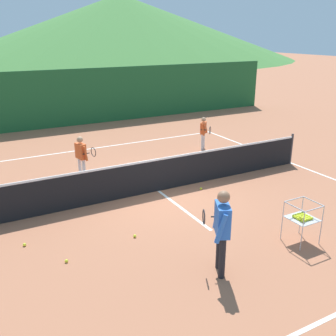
% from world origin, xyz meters
% --- Properties ---
extents(ground_plane, '(120.00, 120.00, 0.00)m').
position_xyz_m(ground_plane, '(0.00, 0.00, 0.00)').
color(ground_plane, '#A86647').
extents(line_baseline_near, '(10.35, 0.08, 0.01)m').
position_xyz_m(line_baseline_near, '(0.00, -5.91, 0.00)').
color(line_baseline_near, white).
rests_on(line_baseline_near, ground).
extents(line_baseline_far, '(10.35, 0.08, 0.01)m').
position_xyz_m(line_baseline_far, '(0.00, 5.00, 0.00)').
color(line_baseline_far, white).
rests_on(line_baseline_far, ground).
extents(line_sideline_east, '(0.08, 10.91, 0.01)m').
position_xyz_m(line_sideline_east, '(5.18, 0.00, 0.00)').
color(line_sideline_east, white).
rests_on(line_sideline_east, ground).
extents(line_service_center, '(0.08, 5.31, 0.01)m').
position_xyz_m(line_service_center, '(0.00, 0.00, 0.00)').
color(line_service_center, white).
rests_on(line_service_center, ground).
extents(tennis_net, '(10.28, 0.08, 1.05)m').
position_xyz_m(tennis_net, '(0.00, 0.00, 0.50)').
color(tennis_net, '#333338').
rests_on(tennis_net, ground).
extents(instructor, '(0.52, 0.83, 1.66)m').
position_xyz_m(instructor, '(-0.79, -4.06, 1.00)').
color(instructor, black).
rests_on(instructor, ground).
extents(student_0, '(0.51, 0.60, 1.35)m').
position_xyz_m(student_0, '(-1.61, 1.95, 0.81)').
color(student_0, silver).
rests_on(student_0, ground).
extents(student_1, '(0.47, 0.67, 1.25)m').
position_xyz_m(student_1, '(3.44, 2.89, 0.75)').
color(student_1, silver).
rests_on(student_1, ground).
extents(ball_cart, '(0.58, 0.58, 0.90)m').
position_xyz_m(ball_cart, '(1.40, -3.97, 0.58)').
color(ball_cart, '#B7B7BC').
rests_on(ball_cart, ground).
extents(tennis_ball_0, '(0.07, 0.07, 0.07)m').
position_xyz_m(tennis_ball_0, '(1.12, -0.51, 0.03)').
color(tennis_ball_0, yellow).
rests_on(tennis_ball_0, ground).
extents(tennis_ball_2, '(0.07, 0.07, 0.07)m').
position_xyz_m(tennis_ball_2, '(-3.87, -1.32, 0.03)').
color(tennis_ball_2, yellow).
rests_on(tennis_ball_2, ground).
extents(tennis_ball_3, '(0.07, 0.07, 0.07)m').
position_xyz_m(tennis_ball_3, '(-1.66, -2.10, 0.03)').
color(tennis_ball_3, yellow).
rests_on(tennis_ball_3, ground).
extents(tennis_ball_5, '(0.07, 0.07, 0.07)m').
position_xyz_m(tennis_ball_5, '(-3.24, -2.36, 0.03)').
color(tennis_ball_5, yellow).
rests_on(tennis_ball_5, ground).
extents(windscreen_fence, '(22.78, 0.08, 2.68)m').
position_xyz_m(windscreen_fence, '(0.00, 9.24, 1.34)').
color(windscreen_fence, '#1E5B2D').
rests_on(windscreen_fence, ground).
extents(hill_1, '(59.16, 59.16, 10.45)m').
position_xyz_m(hill_1, '(22.20, 57.46, 5.23)').
color(hill_1, '#427A38').
rests_on(hill_1, ground).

